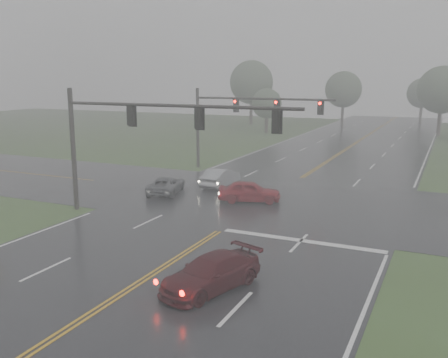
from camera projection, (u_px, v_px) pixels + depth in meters
The scene contains 14 objects.
main_road at pixel (258, 206), 32.31m from camera, with size 18.00×160.00×0.02m, color black.
cross_street at pixel (269, 199), 34.09m from camera, with size 120.00×14.00×0.02m, color black.
stop_bar at pixel (301, 241), 25.48m from camera, with size 8.50×0.50×0.01m, color silver.
sedan_maroon at pixel (211, 289), 19.70m from camera, with size 1.87×4.60×1.33m, color #3B0A0F.
sedan_red at pixel (249, 202), 33.45m from camera, with size 1.68×4.16×1.42m, color maroon.
sedan_silver at pixel (221, 187), 38.09m from camera, with size 1.47×4.22×1.39m, color gray.
car_grey at pixel (166, 193), 35.89m from camera, with size 1.94×4.22×1.17m, color #4D4F54.
signal_gantry_near at pixel (134, 128), 28.65m from camera, with size 14.78×0.33×7.58m.
signal_gantry_far at pixel (237, 113), 43.71m from camera, with size 12.67×0.37×7.24m.
tree_nw_a at pixel (267, 104), 73.99m from camera, with size 4.46×4.46×6.55m.
tree_ne_a at pixel (442, 90), 69.48m from camera, with size 6.64×6.64×9.75m.
tree_n_mid at pixel (343, 89), 85.87m from camera, with size 6.26×6.26×9.19m.
tree_nw_b at pixel (251, 82), 86.23m from camera, with size 7.51×7.51×11.03m.
tree_n_far at pixel (422, 93), 90.82m from camera, with size 5.44×5.44×7.99m.
Camera 1 is at (11.12, -9.33, 8.25)m, focal length 40.00 mm.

